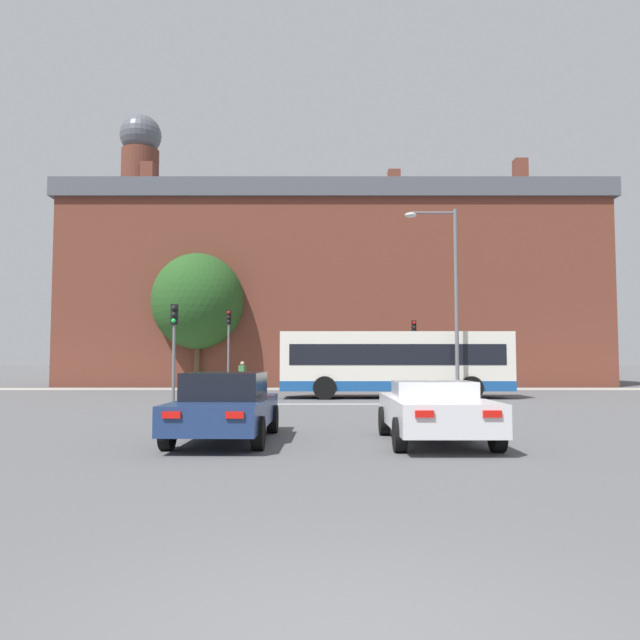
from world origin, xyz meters
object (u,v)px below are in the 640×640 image
object	(u,v)px
bus_crossing_lead	(397,363)
pedestrian_walking_east	(245,373)
car_saloon_left	(229,406)
pedestrian_waiting	(424,371)
car_roadster_right	(438,411)
traffic_light_near_left	(177,336)
traffic_light_far_left	(232,337)
street_lamp_junction	(451,284)
traffic_light_far_right	(417,343)

from	to	relation	value
bus_crossing_lead	pedestrian_walking_east	world-z (taller)	bus_crossing_lead
car_saloon_left	pedestrian_waiting	world-z (taller)	pedestrian_waiting
car_roadster_right	pedestrian_walking_east	world-z (taller)	pedestrian_walking_east
traffic_light_near_left	car_roadster_right	bearing A→B (deg)	-54.93
car_saloon_left	bus_crossing_lead	bearing A→B (deg)	71.48
car_saloon_left	traffic_light_far_left	distance (m)	22.62
car_saloon_left	pedestrian_walking_east	distance (m)	22.86
car_roadster_right	pedestrian_walking_east	distance (m)	24.02
pedestrian_waiting	pedestrian_walking_east	distance (m)	10.62
traffic_light_far_left	pedestrian_waiting	bearing A→B (deg)	9.46
car_saloon_left	traffic_light_far_left	world-z (taller)	traffic_light_far_left
car_saloon_left	pedestrian_waiting	xyz separation A→B (m)	(8.04, 24.15, 0.32)
car_saloon_left	bus_crossing_lead	size ratio (longest dim) A/B	0.46
street_lamp_junction	bus_crossing_lead	bearing A→B (deg)	139.00
pedestrian_waiting	car_saloon_left	bearing A→B (deg)	-20.64
car_saloon_left	traffic_light_far_right	xyz separation A→B (m)	(7.44, 23.00, 1.97)
bus_crossing_lead	traffic_light_far_right	xyz separation A→B (m)	(2.13, 8.18, 1.13)
street_lamp_junction	pedestrian_walking_east	world-z (taller)	street_lamp_junction
car_saloon_left	street_lamp_junction	distance (m)	15.54
bus_crossing_lead	traffic_light_far_left	xyz separation A→B (m)	(-8.55, 7.44, 1.46)
traffic_light_far_left	traffic_light_near_left	bearing A→B (deg)	-92.59
car_saloon_left	car_roadster_right	size ratio (longest dim) A/B	1.08
car_roadster_right	car_saloon_left	bearing A→B (deg)	175.70
bus_crossing_lead	street_lamp_junction	world-z (taller)	street_lamp_junction
car_roadster_right	street_lamp_junction	distance (m)	14.32
car_roadster_right	bus_crossing_lead	xyz separation A→B (m)	(0.99, 15.14, 0.91)
bus_crossing_lead	traffic_light_near_left	bearing A→B (deg)	112.01
traffic_light_far_right	pedestrian_walking_east	world-z (taller)	traffic_light_far_right
traffic_light_near_left	traffic_light_far_right	world-z (taller)	traffic_light_far_right
pedestrian_waiting	street_lamp_junction	bearing A→B (deg)	-5.56
car_saloon_left	bus_crossing_lead	world-z (taller)	bus_crossing_lead
traffic_light_far_left	street_lamp_junction	size ratio (longest dim) A/B	0.56
car_saloon_left	pedestrian_walking_east	bearing A→B (deg)	97.45
traffic_light_far_left	traffic_light_near_left	distance (m)	11.12
traffic_light_far_left	pedestrian_waiting	xyz separation A→B (m)	(11.26, 1.88, -1.97)
pedestrian_walking_east	street_lamp_junction	bearing A→B (deg)	167.54
traffic_light_near_left	traffic_light_far_left	bearing A→B (deg)	87.41
traffic_light_near_left	pedestrian_waiting	world-z (taller)	traffic_light_near_left
pedestrian_waiting	bus_crossing_lead	bearing A→B (deg)	-18.50
traffic_light_far_right	pedestrian_walking_east	bearing A→B (deg)	-178.36
car_saloon_left	traffic_light_near_left	xyz separation A→B (m)	(-3.73, 11.17, 1.89)
pedestrian_waiting	car_roadster_right	bearing A→B (deg)	-10.86
traffic_light_far_left	traffic_light_far_right	distance (m)	10.70
car_saloon_left	traffic_light_near_left	size ratio (longest dim) A/B	1.19
traffic_light_far_right	pedestrian_waiting	size ratio (longest dim) A/B	2.24
traffic_light_far_right	car_roadster_right	bearing A→B (deg)	-97.61
traffic_light_near_left	street_lamp_junction	size ratio (longest dim) A/B	0.48
traffic_light_far_right	street_lamp_junction	size ratio (longest dim) A/B	0.49
car_saloon_left	traffic_light_far_right	bearing A→B (deg)	73.28
traffic_light_near_left	pedestrian_walking_east	xyz separation A→B (m)	(1.25, 11.55, -1.68)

